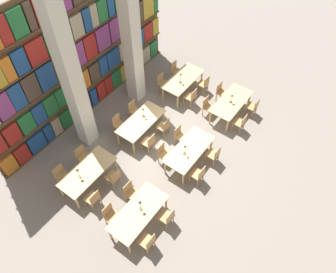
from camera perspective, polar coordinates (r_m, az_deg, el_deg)
The scene contains 40 objects.
ground_plane at distance 12.66m, azimuth -0.43°, elevation -1.63°, with size 40.00×40.00×0.00m, color gray.
bookshelf_bank at distance 12.77m, azimuth -14.92°, elevation 14.05°, with size 9.13×0.35×5.50m.
pillar_left at distance 11.14m, azimuth -16.40°, elevation 9.36°, with size 0.55×0.55×6.00m.
pillar_center at distance 12.65m, azimuth -6.46°, elevation 16.85°, with size 0.55×0.55×6.00m.
reading_table_0 at distance 10.50m, azimuth -5.21°, elevation -13.15°, with size 2.04×0.93×0.73m.
chair_0 at distance 10.33m, azimuth -3.53°, elevation -17.81°, with size 0.42×0.40×0.86m.
chair_1 at distance 10.81m, azimuth -9.94°, elevation -13.19°, with size 0.42×0.40×0.86m.
chair_2 at distance 10.62m, azimuth -0.12°, elevation -13.82°, with size 0.42×0.40×0.86m.
chair_3 at distance 11.09m, azimuth -6.47°, elevation -9.57°, with size 0.42×0.40×0.86m.
desk_lamp_0 at distance 10.17m, azimuth -4.87°, elevation -11.64°, with size 0.14×0.14×0.50m.
reading_table_1 at distance 11.73m, azimuth 3.73°, elevation -2.42°, with size 2.04×0.93×0.73m.
chair_4 at distance 11.42m, azimuth 5.31°, elevation -6.55°, with size 0.42×0.40×0.86m.
chair_5 at distance 11.87m, azimuth -0.78°, elevation -2.96°, with size 0.42×0.40×0.86m.
chair_6 at distance 11.97m, azimuth 8.04°, elevation -3.08°, with size 0.42×0.40×0.86m.
chair_7 at distance 12.39m, azimuth 2.12°, elevation 0.23°, with size 0.42×0.40×0.86m.
desk_lamp_1 at distance 11.28m, azimuth 2.98°, elevation -2.07°, with size 0.14×0.14×0.48m.
reading_table_2 at distance 13.51m, azimuth 10.99°, elevation 5.83°, with size 2.04×0.93×0.73m.
chair_8 at distance 13.11m, azimuth 12.51°, elevation 2.41°, with size 0.42×0.40×0.86m.
chair_9 at distance 13.50m, azimuth 6.95°, elevation 5.29°, with size 0.42×0.40×0.86m.
chair_10 at distance 13.84m, azimuth 14.61°, elevation 5.11°, with size 0.42×0.40×0.86m.
chair_11 at distance 14.21m, azimuth 9.26°, elevation 7.79°, with size 0.42×0.40×0.86m.
desk_lamp_2 at distance 13.22m, azimuth 11.06°, elevation 6.74°, with size 0.14×0.14×0.42m.
reading_table_3 at distance 11.52m, azimuth -13.85°, elevation -6.05°, with size 2.04×0.93×0.73m.
chair_12 at distance 11.18m, azimuth -12.92°, elevation -10.44°, with size 0.42×0.40×0.86m.
chair_13 at distance 11.93m, azimuth -18.03°, elevation -6.42°, with size 0.42×0.40×0.86m.
chair_14 at distance 11.47m, azimuth -9.40°, elevation -6.96°, with size 0.42×0.40×0.86m.
chair_15 at distance 12.20m, azimuth -14.61°, elevation -3.28°, with size 0.42×0.40×0.86m.
desk_lamp_3 at distance 11.12m, azimuth -15.42°, elevation -5.92°, with size 0.14×0.14×0.48m.
reading_table_4 at distance 12.60m, azimuth -4.73°, elevation 2.55°, with size 2.04×0.93×0.73m.
chair_16 at distance 12.21m, azimuth -3.34°, elevation -0.96°, with size 0.42×0.40×0.86m.
chair_17 at distance 12.89m, azimuth -8.58°, elevation 2.17°, with size 0.42×0.40×0.86m.
chair_18 at distance 12.67m, azimuth -0.70°, elevation 1.76°, with size 0.42×0.40×0.86m.
chair_19 at distance 13.33m, azimuth -5.90°, elevation 4.65°, with size 0.42×0.40×0.86m.
desk_lamp_4 at distance 12.45m, azimuth -4.35°, elevation 4.46°, with size 0.14×0.14×0.46m.
reading_table_5 at distance 14.27m, azimuth 2.62°, elevation 9.82°, with size 2.04×0.93×0.73m.
chair_20 at distance 13.82m, azimuth 4.06°, elevation 6.94°, with size 0.42×0.40×0.86m.
chair_21 at distance 14.44m, azimuth -0.96°, elevation 9.41°, with size 0.42×0.40×0.86m.
chair_22 at distance 14.46m, azimuth 6.29°, elevation 9.16°, with size 0.42×0.40×0.86m.
chair_23 at distance 15.05m, azimuth 1.37°, elevation 11.47°, with size 0.42×0.40×0.86m.
desk_lamp_5 at distance 13.81m, azimuth 2.21°, elevation 10.42°, with size 0.14×0.14×0.50m.
Camera 1 is at (-6.11, -4.59, 10.09)m, focal length 35.00 mm.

